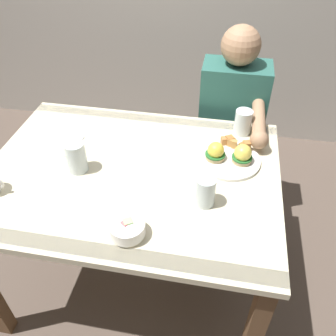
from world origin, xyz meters
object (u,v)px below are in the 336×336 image
eggs_benedict_plate (229,155)px  water_glass_near (243,123)px  water_glass_far (77,159)px  fruit_bowl (127,229)px  fork (75,145)px  dining_table (133,190)px  water_glass_extra (205,192)px  diner_person (232,120)px

eggs_benedict_plate → water_glass_near: water_glass_near is taller
water_glass_far → fruit_bowl: bearing=-45.2°
fork → water_glass_near: size_ratio=1.34×
fork → fruit_bowl: bearing=-50.4°
fork → water_glass_far: bearing=-62.7°
dining_table → fork: fork is taller
water_glass_near → water_glass_extra: (-0.12, -0.48, 0.00)m
dining_table → fruit_bowl: fruit_bowl is taller
fork → water_glass_extra: size_ratio=1.32×
fruit_bowl → diner_person: 0.98m
water_glass_near → water_glass_far: (-0.65, -0.39, 0.00)m
dining_table → water_glass_near: size_ratio=10.31×
water_glass_near → diner_person: diner_person is taller
fruit_bowl → water_glass_near: water_glass_near is taller
water_glass_extra → diner_person: diner_person is taller
water_glass_extra → water_glass_near: bearing=75.7°
dining_table → water_glass_far: (-0.21, -0.03, 0.16)m
water_glass_near → diner_person: 0.29m
dining_table → water_glass_near: water_glass_near is taller
fruit_bowl → water_glass_near: size_ratio=1.03×
fork → water_glass_near: 0.77m
water_glass_far → diner_person: diner_person is taller
fruit_bowl → water_glass_near: 0.77m
fruit_bowl → fork: bearing=129.6°
water_glass_near → fork: bearing=-162.3°
fork → water_glass_far: water_glass_far is taller
diner_person → water_glass_near: bearing=-79.3°
fork → diner_person: size_ratio=0.14×
fork → eggs_benedict_plate: bearing=1.4°
fruit_bowl → water_glass_extra: bearing=39.1°
eggs_benedict_plate → water_glass_extra: (-0.08, -0.27, 0.03)m
dining_table → water_glass_near: bearing=39.3°
fork → water_glass_near: bearing=17.7°
dining_table → water_glass_extra: bearing=-21.7°
water_glass_near → fruit_bowl: bearing=-118.1°
eggs_benedict_plate → water_glass_extra: water_glass_extra is taller
eggs_benedict_plate → fruit_bowl: (-0.31, -0.46, 0.00)m
eggs_benedict_plate → water_glass_far: water_glass_far is taller
eggs_benedict_plate → water_glass_near: bearing=77.5°
dining_table → eggs_benedict_plate: size_ratio=4.44×
fruit_bowl → fork: 0.58m
fork → water_glass_extra: water_glass_extra is taller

